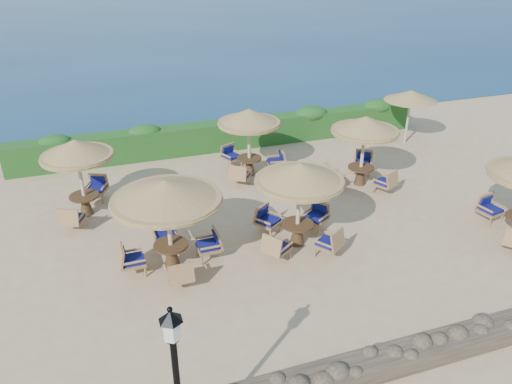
% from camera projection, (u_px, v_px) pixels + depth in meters
% --- Properties ---
extents(ground, '(120.00, 120.00, 0.00)m').
position_uv_depth(ground, '(289.00, 227.00, 16.00)').
color(ground, tan).
rests_on(ground, ground).
extents(sea, '(160.00, 160.00, 0.00)m').
position_uv_depth(sea, '(112.00, 1.00, 75.08)').
color(sea, '#0C2A4F').
rests_on(sea, ground).
extents(hedge, '(18.00, 0.90, 1.20)m').
position_uv_depth(hedge, '(227.00, 135.00, 21.80)').
color(hedge, '#174415').
rests_on(hedge, ground).
extents(stone_wall, '(15.00, 0.65, 0.44)m').
position_uv_depth(stone_wall, '(399.00, 358.00, 10.67)').
color(stone_wall, brown).
rests_on(stone_wall, ground).
extents(extra_parasol, '(2.30, 2.30, 2.41)m').
position_uv_depth(extra_parasol, '(411.00, 96.00, 21.67)').
color(extra_parasol, '#CCB590').
rests_on(extra_parasol, ground).
extents(cafe_set_0, '(3.00, 3.00, 2.65)m').
position_uv_depth(cafe_set_0, '(167.00, 207.00, 13.25)').
color(cafe_set_0, '#CCB590').
rests_on(cafe_set_0, ground).
extents(cafe_set_1, '(2.71, 2.71, 2.65)m').
position_uv_depth(cafe_set_1, '(299.00, 192.00, 14.31)').
color(cafe_set_1, '#CCB590').
rests_on(cafe_set_1, ground).
extents(cafe_set_3, '(2.30, 2.85, 2.65)m').
position_uv_depth(cafe_set_3, '(78.00, 162.00, 15.88)').
color(cafe_set_3, '#CCB590').
rests_on(cafe_set_3, ground).
extents(cafe_set_4, '(2.62, 2.76, 2.65)m').
position_uv_depth(cafe_set_4, '(249.00, 131.00, 18.77)').
color(cafe_set_4, '#CCB590').
rests_on(cafe_set_4, ground).
extents(cafe_set_5, '(2.65, 2.76, 2.65)m').
position_uv_depth(cafe_set_5, '(364.00, 139.00, 17.98)').
color(cafe_set_5, '#CCB590').
rests_on(cafe_set_5, ground).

